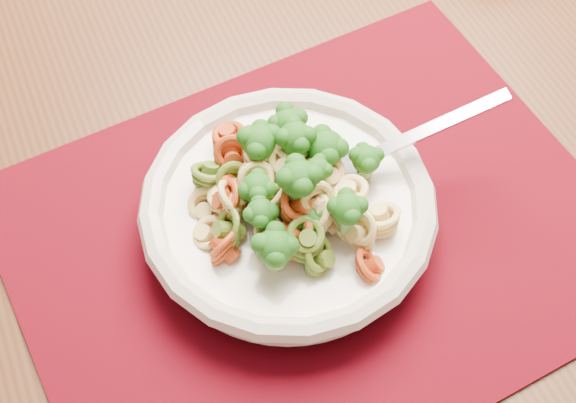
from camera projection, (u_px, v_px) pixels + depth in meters
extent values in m
cube|color=#442916|center=(257.00, 59.00, 1.75)|extent=(4.00, 4.00, 0.01)
cube|color=#4D2C15|center=(190.00, 140.00, 0.73)|extent=(1.77, 1.39, 0.04)
cube|color=#53030E|center=(315.00, 236.00, 0.65)|extent=(0.57, 0.51, 0.00)
cylinder|color=beige|center=(288.00, 225.00, 0.65)|extent=(0.10, 0.10, 0.01)
cylinder|color=beige|center=(288.00, 214.00, 0.63)|extent=(0.21, 0.21, 0.03)
torus|color=beige|center=(288.00, 205.00, 0.62)|extent=(0.23, 0.23, 0.02)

